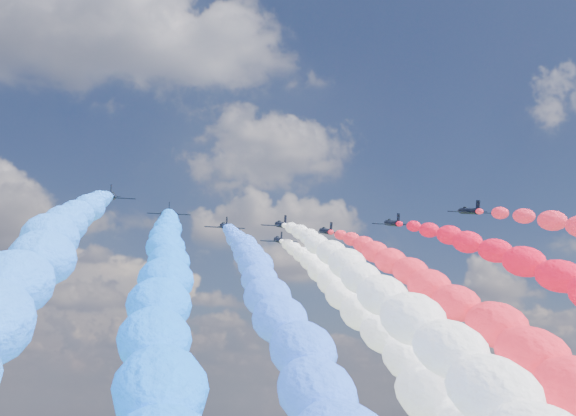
{
  "coord_description": "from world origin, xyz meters",
  "views": [
    {
      "loc": [
        -23.34,
        -135.8,
        69.8
      ],
      "look_at": [
        0.0,
        4.0,
        107.37
      ],
      "focal_mm": 45.67,
      "sensor_mm": 36.0,
      "label": 1
    }
  ],
  "objects": [
    {
      "name": "trail_1",
      "position": [
        -23.52,
        -54.23,
        83.69
      ],
      "size": [
        6.42,
        113.4,
        47.31
      ],
      "primitive_type": null,
      "color": "#106BFF"
    },
    {
      "name": "trail_6",
      "position": [
        21.97,
        -53.05,
        83.69
      ],
      "size": [
        6.42,
        113.4,
        47.31
      ],
      "primitive_type": null,
      "color": "red"
    },
    {
      "name": "jet_1",
      "position": [
        -23.52,
        3.82,
        105.37
      ],
      "size": [
        8.32,
        11.41,
        5.28
      ],
      "primitive_type": null,
      "rotation": [
        0.26,
        0.0,
        0.0
      ],
      "color": "black"
    },
    {
      "name": "jet_4",
      "position": [
        1.37,
        25.07,
        105.37
      ],
      "size": [
        8.36,
        11.44,
        5.28
      ],
      "primitive_type": null,
      "rotation": [
        0.26,
        0.0,
        0.0
      ],
      "color": "black"
    },
    {
      "name": "trail_3",
      "position": [
        -0.42,
        -47.89,
        83.69
      ],
      "size": [
        6.42,
        113.4,
        47.31
      ],
      "primitive_type": null,
      "color": "silver"
    },
    {
      "name": "trail_4",
      "position": [
        1.37,
        -32.97,
        83.69
      ],
      "size": [
        6.42,
        113.4,
        47.31
      ],
      "primitive_type": null,
      "color": "white"
    },
    {
      "name": "trail_2",
      "position": [
        -11.94,
        -44.59,
        83.69
      ],
      "size": [
        6.42,
        113.4,
        47.31
      ],
      "primitive_type": null,
      "color": "blue"
    },
    {
      "name": "jet_5",
      "position": [
        10.11,
        14.51,
        105.37
      ],
      "size": [
        8.88,
        11.81,
        5.28
      ],
      "primitive_type": null,
      "rotation": [
        0.26,
        0.0,
        0.05
      ],
      "color": "black"
    },
    {
      "name": "jet_6",
      "position": [
        21.97,
        5.0,
        105.37
      ],
      "size": [
        8.36,
        11.44,
        5.28
      ],
      "primitive_type": null,
      "rotation": [
        0.26,
        0.0,
        0.0
      ],
      "color": "black"
    },
    {
      "name": "jet_0",
      "position": [
        -33.69,
        -6.22,
        105.37
      ],
      "size": [
        8.53,
        11.56,
        5.28
      ],
      "primitive_type": null,
      "rotation": [
        0.26,
        0.0,
        0.02
      ],
      "color": "black"
    },
    {
      "name": "trail_5",
      "position": [
        10.11,
        -43.54,
        83.69
      ],
      "size": [
        6.42,
        113.4,
        47.31
      ],
      "primitive_type": null,
      "color": "red"
    },
    {
      "name": "jet_7",
      "position": [
        33.64,
        -6.97,
        105.37
      ],
      "size": [
        8.5,
        11.54,
        5.28
      ],
      "primitive_type": null,
      "rotation": [
        0.26,
        0.0,
        0.02
      ],
      "color": "black"
    },
    {
      "name": "jet_2",
      "position": [
        -11.94,
        13.46,
        105.37
      ],
      "size": [
        8.74,
        11.71,
        5.28
      ],
      "primitive_type": null,
      "rotation": [
        0.26,
        0.0,
        0.04
      ],
      "color": "black"
    },
    {
      "name": "trail_0",
      "position": [
        -33.69,
        -64.27,
        83.69
      ],
      "size": [
        6.42,
        113.4,
        47.31
      ],
      "primitive_type": null,
      "color": "#2472FF"
    },
    {
      "name": "jet_3",
      "position": [
        -0.42,
        10.15,
        105.37
      ],
      "size": [
        8.98,
        11.88,
        5.28
      ],
      "primitive_type": null,
      "rotation": [
        0.26,
        0.0,
        0.06
      ],
      "color": "black"
    }
  ]
}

